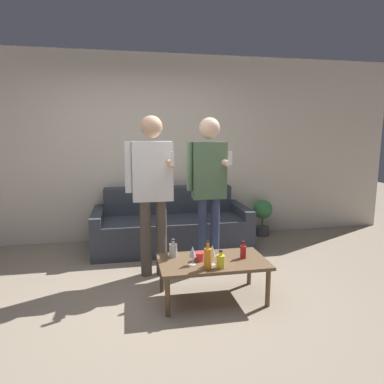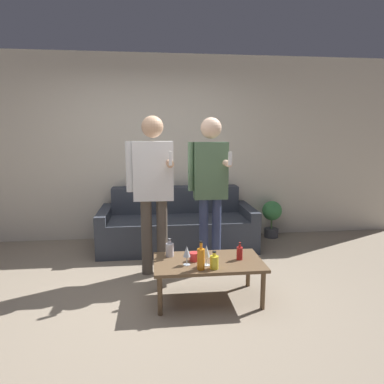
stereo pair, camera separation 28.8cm
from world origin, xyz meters
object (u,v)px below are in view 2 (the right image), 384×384
Objects in this scene: couch at (177,226)px; person_standing_right at (210,180)px; bottle_orange at (240,253)px; coffee_table at (208,265)px; person_standing_left at (153,183)px.

couch is 1.22m from person_standing_right.
bottle_orange is 0.10× the size of person_standing_right.
bottle_orange is (0.48, -1.63, 0.16)m from couch.
bottle_orange is at bearing -73.52° from couch.
bottle_orange is at bearing -0.76° from coffee_table.
person_standing_left reaches higher than bottle_orange.
person_standing_right reaches higher than bottle_orange.
bottle_orange reaches higher than coffee_table.
coffee_table is 0.58× the size of person_standing_left.
coffee_table is 6.13× the size of bottle_orange.
person_standing_left is at bearing 126.42° from coffee_table.
person_standing_left is 1.01× the size of person_standing_right.
person_standing_right is (0.31, -0.90, 0.76)m from couch.
person_standing_right is (0.64, 0.04, 0.02)m from person_standing_left.
couch is at bearing 96.36° from coffee_table.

